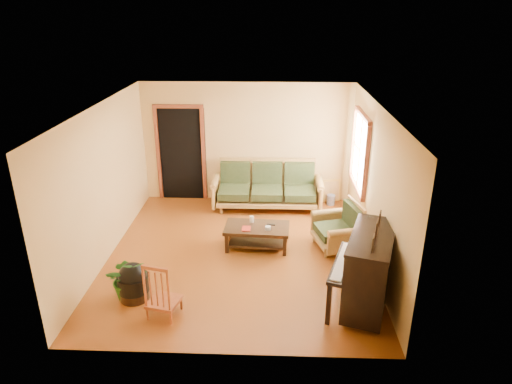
{
  "coord_description": "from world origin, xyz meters",
  "views": [
    {
      "loc": [
        0.58,
        -7.0,
        4.05
      ],
      "look_at": [
        0.29,
        0.2,
        1.1
      ],
      "focal_mm": 32.0,
      "sensor_mm": 36.0,
      "label": 1
    }
  ],
  "objects_px": {
    "coffee_table": "(257,237)",
    "red_chair": "(163,288)",
    "piano": "(369,272)",
    "potted_plant": "(128,278)",
    "armchair": "(337,226)",
    "ceramic_crock": "(331,200)",
    "sofa": "(267,186)",
    "footstool": "(134,286)"
  },
  "relations": [
    {
      "from": "armchair",
      "to": "ceramic_crock",
      "type": "distance_m",
      "value": 1.96
    },
    {
      "from": "coffee_table",
      "to": "footstool",
      "type": "relative_size",
      "value": 2.48
    },
    {
      "from": "ceramic_crock",
      "to": "coffee_table",
      "type": "bearing_deg",
      "value": -128.03
    },
    {
      "from": "armchair",
      "to": "ceramic_crock",
      "type": "height_order",
      "value": "armchair"
    },
    {
      "from": "red_chair",
      "to": "potted_plant",
      "type": "relative_size",
      "value": 1.29
    },
    {
      "from": "footstool",
      "to": "red_chair",
      "type": "relative_size",
      "value": 0.52
    },
    {
      "from": "footstool",
      "to": "potted_plant",
      "type": "distance_m",
      "value": 0.15
    },
    {
      "from": "coffee_table",
      "to": "sofa",
      "type": "bearing_deg",
      "value": 85.23
    },
    {
      "from": "sofa",
      "to": "red_chair",
      "type": "bearing_deg",
      "value": -110.36
    },
    {
      "from": "coffee_table",
      "to": "piano",
      "type": "relative_size",
      "value": 0.86
    },
    {
      "from": "armchair",
      "to": "footstool",
      "type": "bearing_deg",
      "value": -167.69
    },
    {
      "from": "potted_plant",
      "to": "red_chair",
      "type": "bearing_deg",
      "value": -32.67
    },
    {
      "from": "coffee_table",
      "to": "ceramic_crock",
      "type": "relative_size",
      "value": 5.12
    },
    {
      "from": "sofa",
      "to": "piano",
      "type": "relative_size",
      "value": 1.75
    },
    {
      "from": "coffee_table",
      "to": "red_chair",
      "type": "bearing_deg",
      "value": -121.57
    },
    {
      "from": "ceramic_crock",
      "to": "potted_plant",
      "type": "height_order",
      "value": "potted_plant"
    },
    {
      "from": "potted_plant",
      "to": "piano",
      "type": "bearing_deg",
      "value": -1.69
    },
    {
      "from": "armchair",
      "to": "footstool",
      "type": "xyz_separation_m",
      "value": [
        -3.17,
        -1.67,
        -0.21
      ]
    },
    {
      "from": "coffee_table",
      "to": "red_chair",
      "type": "height_order",
      "value": "red_chair"
    },
    {
      "from": "sofa",
      "to": "red_chair",
      "type": "xyz_separation_m",
      "value": [
        -1.37,
        -3.75,
        -0.06
      ]
    },
    {
      "from": "sofa",
      "to": "footstool",
      "type": "bearing_deg",
      "value": -119.66
    },
    {
      "from": "red_chair",
      "to": "armchair",
      "type": "bearing_deg",
      "value": 50.63
    },
    {
      "from": "piano",
      "to": "potted_plant",
      "type": "distance_m",
      "value": 3.49
    },
    {
      "from": "coffee_table",
      "to": "armchair",
      "type": "distance_m",
      "value": 1.43
    },
    {
      "from": "piano",
      "to": "ceramic_crock",
      "type": "xyz_separation_m",
      "value": [
        -0.09,
        3.68,
        -0.47
      ]
    },
    {
      "from": "armchair",
      "to": "ceramic_crock",
      "type": "bearing_deg",
      "value": 70.67
    },
    {
      "from": "piano",
      "to": "red_chair",
      "type": "height_order",
      "value": "piano"
    },
    {
      "from": "coffee_table",
      "to": "ceramic_crock",
      "type": "bearing_deg",
      "value": 51.97
    },
    {
      "from": "armchair",
      "to": "piano",
      "type": "bearing_deg",
      "value": -98.19
    },
    {
      "from": "sofa",
      "to": "ceramic_crock",
      "type": "bearing_deg",
      "value": 8.44
    },
    {
      "from": "armchair",
      "to": "sofa",
      "type": "bearing_deg",
      "value": 110.95
    },
    {
      "from": "piano",
      "to": "footstool",
      "type": "height_order",
      "value": "piano"
    },
    {
      "from": "sofa",
      "to": "piano",
      "type": "distance_m",
      "value": 3.77
    },
    {
      "from": "potted_plant",
      "to": "ceramic_crock",
      "type": "bearing_deg",
      "value": 46.59
    },
    {
      "from": "red_chair",
      "to": "ceramic_crock",
      "type": "relative_size",
      "value": 3.94
    },
    {
      "from": "footstool",
      "to": "red_chair",
      "type": "distance_m",
      "value": 0.68
    },
    {
      "from": "armchair",
      "to": "footstool",
      "type": "relative_size",
      "value": 1.88
    },
    {
      "from": "piano",
      "to": "ceramic_crock",
      "type": "bearing_deg",
      "value": 109.17
    },
    {
      "from": "footstool",
      "to": "red_chair",
      "type": "bearing_deg",
      "value": -34.4
    },
    {
      "from": "sofa",
      "to": "ceramic_crock",
      "type": "distance_m",
      "value": 1.46
    },
    {
      "from": "sofa",
      "to": "coffee_table",
      "type": "relative_size",
      "value": 2.02
    },
    {
      "from": "piano",
      "to": "potted_plant",
      "type": "height_order",
      "value": "piano"
    }
  ]
}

